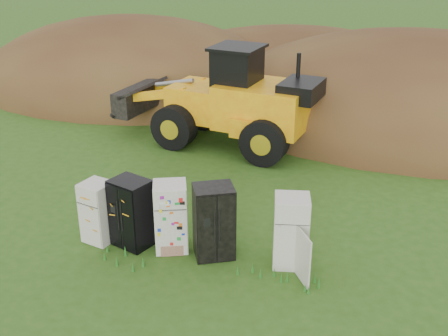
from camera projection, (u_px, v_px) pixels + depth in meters
The scene contains 10 objects.
ground at pixel (196, 251), 13.68m from camera, with size 120.00×120.00×0.00m, color #2D5115.
fridge_leftmost at pixel (99, 212), 13.85m from camera, with size 0.70×0.67×1.58m, color silver, non-canonical shape.
fridge_black_side at pixel (132, 213), 13.64m from camera, with size 0.91×0.72×1.74m, color black, non-canonical shape.
fridge_sticker at pixel (171, 217), 13.45m from camera, with size 0.78×0.72×1.75m, color silver, non-canonical shape.
fridge_dark_mid at pixel (214, 222), 13.18m from camera, with size 0.92×0.75×1.81m, color black, non-canonical shape.
fridge_open_door at pixel (291, 231), 12.84m from camera, with size 0.79×0.73×1.74m, color silver, non-canonical shape.
wheel_loader at pixel (214, 94), 19.75m from camera, with size 7.37×2.99×3.56m, color yellow, non-canonical shape.
dirt_mound_right at pixel (414, 117), 23.06m from camera, with size 17.00×12.46×6.97m, color #462716.
dirt_mound_left at pixel (133, 86), 27.31m from camera, with size 15.11×11.33×6.70m, color #462716.
dirt_mound_back at pixel (296, 76), 29.16m from camera, with size 15.32×10.21×4.99m, color #462716.
Camera 1 is at (3.33, -11.23, 7.38)m, focal length 45.00 mm.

